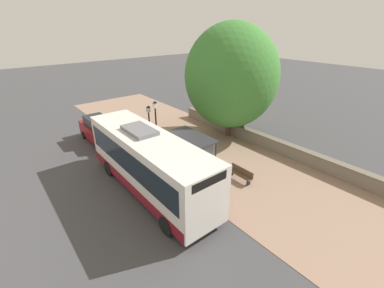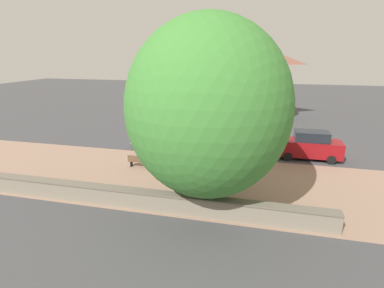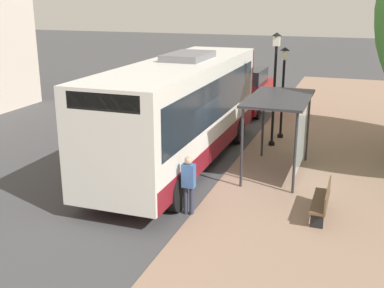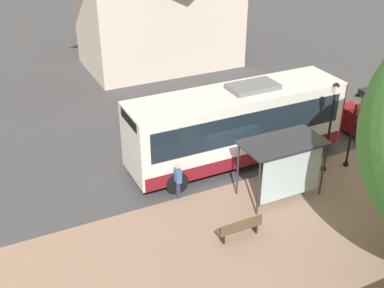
{
  "view_description": "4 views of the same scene",
  "coord_description": "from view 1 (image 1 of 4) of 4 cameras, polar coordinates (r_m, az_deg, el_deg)",
  "views": [
    {
      "loc": [
        7.84,
        10.5,
        9.12
      ],
      "look_at": [
        -1.69,
        -1.26,
        1.96
      ],
      "focal_mm": 24.0,
      "sensor_mm": 36.0,
      "label": 1
    },
    {
      "loc": [
        -21.24,
        -6.37,
        7.63
      ],
      "look_at": [
        -1.16,
        -1.47,
        1.31
      ],
      "focal_mm": 28.0,
      "sensor_mm": 36.0,
      "label": 2
    },
    {
      "loc": [
        -3.93,
        13.74,
        5.57
      ],
      "look_at": [
        0.72,
        0.61,
        1.31
      ],
      "focal_mm": 45.0,
      "sensor_mm": 36.0,
      "label": 3
    },
    {
      "loc": [
        -15.19,
        9.4,
        11.78
      ],
      "look_at": [
        1.26,
        1.45,
        1.71
      ],
      "focal_mm": 45.0,
      "sensor_mm": 36.0,
      "label": 4
    }
  ],
  "objects": [
    {
      "name": "ground_plane",
      "position": [
        15.97,
        -1.9,
        -9.55
      ],
      "size": [
        120.0,
        120.0,
        0.0
      ],
      "primitive_type": "plane",
      "color": "#424244",
      "rests_on": "ground"
    },
    {
      "name": "sidewalk_plaza",
      "position": [
        18.59,
        9.24,
        -4.4
      ],
      "size": [
        9.0,
        44.0,
        0.02
      ],
      "color": "#937560",
      "rests_on": "ground"
    },
    {
      "name": "stone_wall",
      "position": [
        21.28,
        16.71,
        0.32
      ],
      "size": [
        0.6,
        20.0,
        1.01
      ],
      "color": "slate",
      "rests_on": "ground"
    },
    {
      "name": "bus",
      "position": [
        14.91,
        -9.67,
        -3.87
      ],
      "size": [
        2.74,
        10.25,
        3.76
      ],
      "color": "silver",
      "rests_on": "ground"
    },
    {
      "name": "bus_shelter",
      "position": [
        16.68,
        0.09,
        0.6
      ],
      "size": [
        1.88,
        3.45,
        2.55
      ],
      "color": "#2D2D33",
      "rests_on": "ground"
    },
    {
      "name": "pedestrian",
      "position": [
        13.72,
        4.66,
        -11.34
      ],
      "size": [
        0.34,
        0.22,
        1.63
      ],
      "color": "#2D3347",
      "rests_on": "ground"
    },
    {
      "name": "bench",
      "position": [
        16.62,
        10.78,
        -6.53
      ],
      "size": [
        0.4,
        1.75,
        0.88
      ],
      "color": "brown",
      "rests_on": "ground"
    },
    {
      "name": "street_lamp_near",
      "position": [
        19.51,
        -9.43,
        4.22
      ],
      "size": [
        0.28,
        0.28,
        3.7
      ],
      "color": "black",
      "rests_on": "ground"
    },
    {
      "name": "street_lamp_far",
      "position": [
        18.34,
        -7.96,
        4.14
      ],
      "size": [
        0.28,
        0.28,
        4.34
      ],
      "color": "black",
      "rests_on": "ground"
    },
    {
      "name": "shade_tree",
      "position": [
        21.66,
        8.71,
        14.59
      ],
      "size": [
        7.56,
        7.56,
        9.36
      ],
      "color": "brown",
      "rests_on": "ground"
    },
    {
      "name": "parked_car_behind_bus",
      "position": [
        22.78,
        -20.05,
        2.91
      ],
      "size": [
        1.9,
        4.58,
        2.14
      ],
      "color": "maroon",
      "rests_on": "ground"
    }
  ]
}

